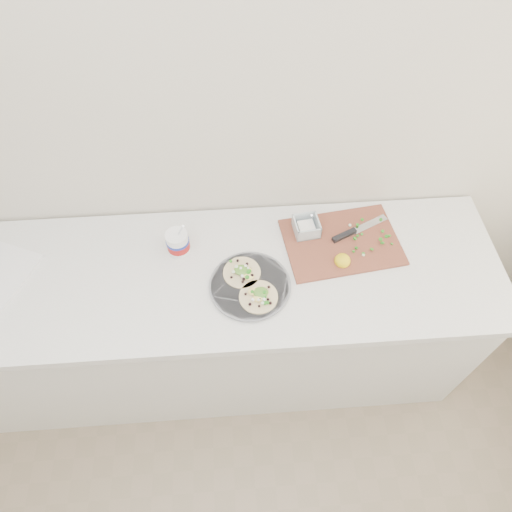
{
  "coord_description": "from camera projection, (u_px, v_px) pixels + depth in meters",
  "views": [
    {
      "loc": [
        0.17,
        0.43,
        2.39
      ],
      "look_at": [
        0.25,
        1.44,
        0.96
      ],
      "focal_mm": 32.0,
      "sensor_mm": 36.0,
      "label": 1
    }
  ],
  "objects": [
    {
      "name": "taco_plate",
      "position": [
        250.0,
        284.0,
        1.73
      ],
      "size": [
        0.31,
        0.31,
        0.04
      ],
      "rotation": [
        0.0,
        0.0,
        0.2
      ],
      "color": "slate",
      "rests_on": "counter"
    },
    {
      "name": "counter",
      "position": [
        204.0,
        323.0,
        2.15
      ],
      "size": [
        2.44,
        0.66,
        0.9
      ],
      "color": "silver",
      "rests_on": "ground"
    },
    {
      "name": "cutboard",
      "position": [
        339.0,
        238.0,
        1.86
      ],
      "size": [
        0.5,
        0.38,
        0.07
      ],
      "rotation": [
        0.0,
        0.0,
        0.13
      ],
      "color": "brown",
      "rests_on": "counter"
    },
    {
      "name": "tub",
      "position": [
        178.0,
        241.0,
        1.79
      ],
      "size": [
        0.09,
        0.09,
        0.2
      ],
      "rotation": [
        0.0,
        0.0,
        0.03
      ],
      "color": "white",
      "rests_on": "counter"
    }
  ]
}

